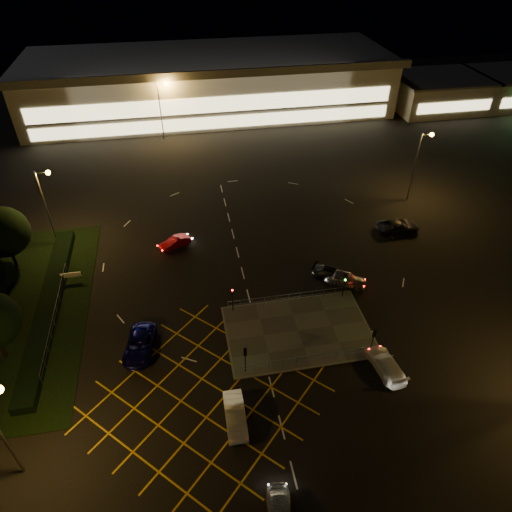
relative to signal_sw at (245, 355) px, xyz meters
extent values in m
plane|color=black|center=(4.00, 5.99, -2.37)|extent=(180.00, 180.00, 0.00)
cube|color=#4C4944|center=(6.00, 3.99, -2.31)|extent=(14.00, 9.00, 0.12)
cube|color=black|center=(-24.00, 11.99, -2.33)|extent=(18.00, 30.00, 0.08)
cube|color=black|center=(-19.00, 11.99, -1.87)|extent=(2.00, 26.00, 1.00)
cube|color=beige|center=(4.00, 67.99, 2.63)|extent=(70.00, 25.00, 10.00)
cube|color=slate|center=(4.00, 67.99, 7.83)|extent=(72.00, 26.50, 0.60)
cube|color=#FFEAA5|center=(4.00, 55.44, 2.63)|extent=(66.00, 0.20, 3.00)
cube|color=#FFEAA5|center=(4.00, 55.44, -0.57)|extent=(66.00, 0.20, 2.20)
cube|color=beige|center=(50.00, 59.99, 0.63)|extent=(18.00, 14.00, 6.00)
cube|color=slate|center=(50.00, 59.99, 3.78)|extent=(18.80, 14.80, 0.40)
cube|color=#FFEAA5|center=(50.00, 52.94, 0.23)|extent=(15.30, 0.20, 2.00)
cube|color=beige|center=(66.00, 59.99, 0.63)|extent=(14.00, 14.00, 6.00)
cylinder|color=slate|center=(-18.00, -6.01, 2.63)|extent=(0.20, 0.20, 10.00)
cylinder|color=slate|center=(-20.00, 23.99, 2.63)|extent=(0.20, 0.20, 10.00)
cylinder|color=slate|center=(-19.30, 23.99, 7.43)|extent=(1.40, 0.12, 0.12)
sphere|color=orange|center=(-18.60, 23.99, 7.38)|extent=(0.56, 0.56, 0.56)
cylinder|color=slate|center=(28.00, 25.99, 2.63)|extent=(0.20, 0.20, 10.00)
cylinder|color=slate|center=(28.70, 25.99, 7.43)|extent=(1.40, 0.12, 0.12)
sphere|color=orange|center=(29.40, 25.99, 7.38)|extent=(0.56, 0.56, 0.56)
cylinder|color=slate|center=(-6.00, 53.99, 2.63)|extent=(0.20, 0.20, 10.00)
cylinder|color=slate|center=(-5.30, 53.99, 7.43)|extent=(1.40, 0.12, 0.12)
sphere|color=orange|center=(-4.60, 53.99, 7.38)|extent=(0.56, 0.56, 0.56)
cylinder|color=slate|center=(34.00, 55.99, 2.63)|extent=(0.20, 0.20, 10.00)
cylinder|color=slate|center=(34.70, 55.99, 7.43)|extent=(1.40, 0.12, 0.12)
sphere|color=orange|center=(35.40, 55.99, 7.38)|extent=(0.56, 0.56, 0.56)
cylinder|color=black|center=(0.00, -0.01, -0.75)|extent=(0.10, 0.10, 3.00)
cube|color=black|center=(0.00, -0.01, 0.45)|extent=(0.28, 0.18, 0.90)
sphere|color=#19FF33|center=(0.00, 0.12, 0.45)|extent=(0.16, 0.16, 0.16)
cylinder|color=black|center=(12.00, -0.01, -0.75)|extent=(0.10, 0.10, 3.00)
cube|color=black|center=(12.00, -0.01, 0.45)|extent=(0.28, 0.18, 0.90)
sphere|color=#19FF33|center=(12.00, 0.12, 0.45)|extent=(0.16, 0.16, 0.16)
cylinder|color=black|center=(0.00, 7.99, -0.75)|extent=(0.10, 0.10, 3.00)
cube|color=black|center=(0.00, 7.99, 0.45)|extent=(0.28, 0.18, 0.90)
sphere|color=#FF0C0C|center=(0.00, 7.86, 0.45)|extent=(0.16, 0.16, 0.16)
cylinder|color=black|center=(12.00, 7.99, -0.75)|extent=(0.10, 0.10, 3.00)
cube|color=black|center=(12.00, 7.99, 0.45)|extent=(0.28, 0.18, 0.90)
sphere|color=#19FF33|center=(12.00, 7.86, 0.45)|extent=(0.16, 0.16, 0.16)
cylinder|color=black|center=(-24.00, 19.99, -0.93)|extent=(0.36, 0.36, 2.88)
sphere|color=black|center=(-24.00, 19.99, 2.59)|extent=(5.76, 5.76, 5.76)
cylinder|color=black|center=(-22.00, 5.99, -1.02)|extent=(0.36, 0.36, 2.70)
imported|color=white|center=(-1.63, -4.71, -1.61)|extent=(1.67, 4.63, 1.52)
imported|color=#0E0E57|center=(-9.46, 4.40, -1.60)|extent=(3.44, 5.86, 1.53)
imported|color=black|center=(11.89, 10.99, -1.66)|extent=(5.12, 4.43, 1.41)
imported|color=#A1A4A8|center=(12.98, 9.98, -1.59)|extent=(4.90, 3.70, 1.55)
imported|color=maroon|center=(-5.44, 20.60, -1.73)|extent=(4.07, 2.96, 1.28)
imported|color=black|center=(23.20, 18.77, -1.61)|extent=(5.46, 2.58, 1.51)
imported|color=silver|center=(12.65, -2.06, -1.64)|extent=(2.62, 5.20, 1.45)
camera|label=1|loc=(-3.87, -26.11, 31.64)|focal=32.00mm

